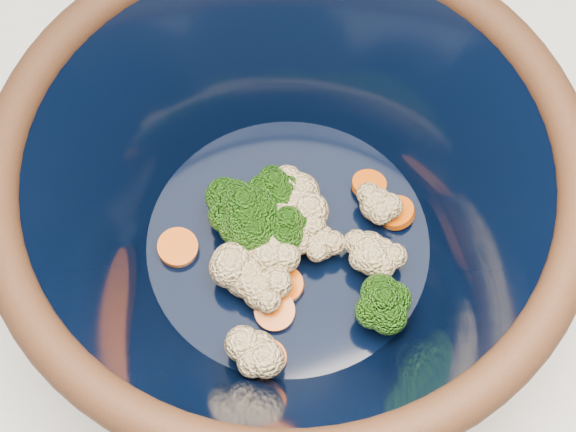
% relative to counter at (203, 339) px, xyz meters
% --- Properties ---
extents(ground, '(3.00, 3.00, 0.00)m').
position_rel_counter_xyz_m(ground, '(0.00, 0.00, -0.45)').
color(ground, '#9E7A54').
rests_on(ground, ground).
extents(counter, '(1.20, 1.20, 0.90)m').
position_rel_counter_xyz_m(counter, '(0.00, 0.00, 0.00)').
color(counter, silver).
rests_on(counter, ground).
extents(mixing_bowl, '(0.38, 0.38, 0.16)m').
position_rel_counter_xyz_m(mixing_bowl, '(0.08, -0.12, 0.54)').
color(mixing_bowl, black).
rests_on(mixing_bowl, counter).
extents(vegetable_pile, '(0.19, 0.15, 0.05)m').
position_rel_counter_xyz_m(vegetable_pile, '(0.07, -0.12, 0.51)').
color(vegetable_pile, '#608442').
rests_on(vegetable_pile, mixing_bowl).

